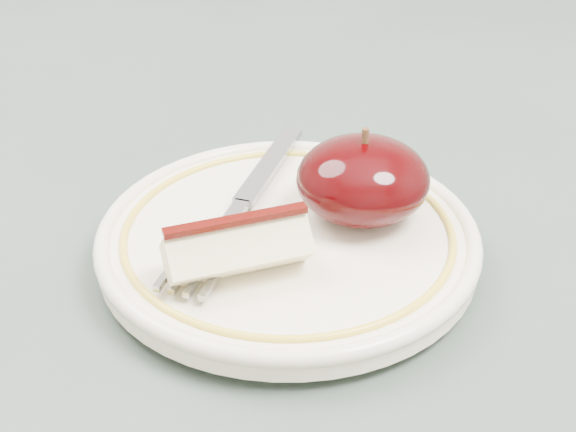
{
  "coord_description": "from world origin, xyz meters",
  "views": [
    {
      "loc": [
        -0.04,
        -0.39,
        1.01
      ],
      "look_at": [
        -0.02,
        -0.03,
        0.78
      ],
      "focal_mm": 50.0,
      "sensor_mm": 36.0,
      "label": 1
    }
  ],
  "objects": [
    {
      "name": "table",
      "position": [
        0.0,
        0.0,
        0.66
      ],
      "size": [
        0.9,
        0.9,
        0.75
      ],
      "color": "brown",
      "rests_on": "ground"
    },
    {
      "name": "plate",
      "position": [
        -0.02,
        -0.03,
        0.76
      ],
      "size": [
        0.21,
        0.21,
        0.02
      ],
      "color": "#F3E9CC",
      "rests_on": "table"
    },
    {
      "name": "apple_half",
      "position": [
        0.02,
        -0.02,
        0.79
      ],
      "size": [
        0.07,
        0.07,
        0.05
      ],
      "color": "black",
      "rests_on": "plate"
    },
    {
      "name": "apple_wedge",
      "position": [
        -0.05,
        -0.07,
        0.78
      ],
      "size": [
        0.08,
        0.05,
        0.03
      ],
      "rotation": [
        0.0,
        0.0,
        0.28
      ],
      "color": "#FEF1BB",
      "rests_on": "plate"
    },
    {
      "name": "fork",
      "position": [
        -0.05,
        -0.01,
        0.77
      ],
      "size": [
        0.08,
        0.18,
        0.0
      ],
      "rotation": [
        0.0,
        0.0,
        1.19
      ],
      "color": "gray",
      "rests_on": "plate"
    }
  ]
}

